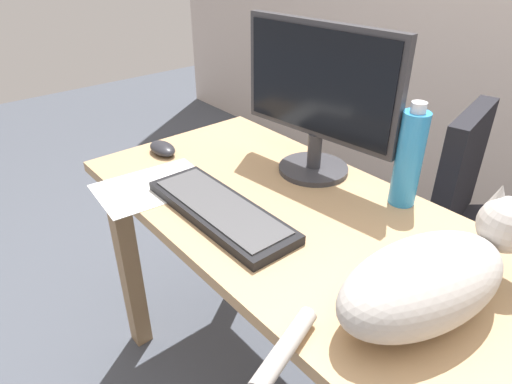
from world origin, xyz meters
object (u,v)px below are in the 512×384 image
at_px(monitor, 318,96).
at_px(water_bottle, 409,158).
at_px(cat, 433,276).
at_px(computer_mouse, 162,148).
at_px(office_chair, 481,260).
at_px(keyboard, 220,210).

xyz_separation_m(monitor, water_bottle, (0.27, 0.05, -0.10)).
bearing_deg(monitor, cat, -24.94).
relative_size(monitor, computer_mouse, 4.36).
height_order(cat, computer_mouse, cat).
distance_m(monitor, cat, 0.59).
xyz_separation_m(office_chair, keyboard, (-0.33, -0.85, 0.39)).
distance_m(cat, computer_mouse, 0.90).
relative_size(office_chair, cat, 1.46).
bearing_deg(cat, office_chair, 103.09).
distance_m(keyboard, water_bottle, 0.48).
xyz_separation_m(office_chair, cat, (0.17, -0.75, 0.46)).
bearing_deg(keyboard, water_bottle, 57.64).
height_order(monitor, keyboard, monitor).
relative_size(keyboard, computer_mouse, 4.00).
bearing_deg(office_chair, keyboard, -110.95).
bearing_deg(computer_mouse, cat, 2.24).
xyz_separation_m(monitor, keyboard, (0.02, -0.34, -0.21)).
relative_size(monitor, keyboard, 1.09).
bearing_deg(water_bottle, keyboard, -122.36).
bearing_deg(keyboard, monitor, 92.66).
bearing_deg(computer_mouse, office_chair, 47.33).
bearing_deg(monitor, computer_mouse, -144.20).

